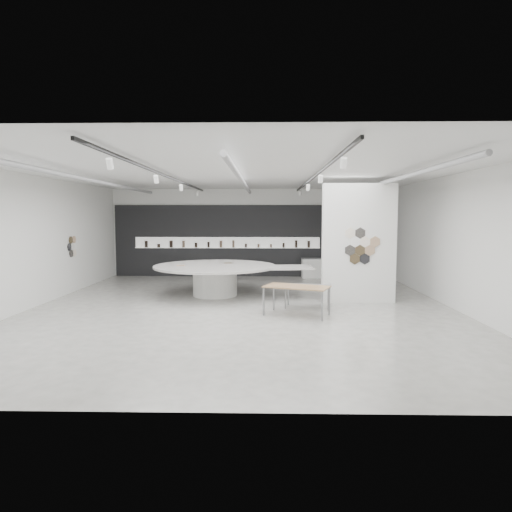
{
  "coord_description": "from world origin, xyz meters",
  "views": [
    {
      "loc": [
        0.69,
        -12.87,
        2.62
      ],
      "look_at": [
        0.38,
        1.2,
        1.39
      ],
      "focal_mm": 32.0,
      "sensor_mm": 36.0,
      "label": 1
    }
  ],
  "objects_px": {
    "kitchen_counter": "(319,268)",
    "partition_column": "(359,243)",
    "display_island": "(218,276)",
    "sample_table_stone": "(308,287)",
    "sample_table_wood": "(297,288)"
  },
  "relations": [
    {
      "from": "kitchen_counter",
      "to": "sample_table_wood",
      "type": "bearing_deg",
      "value": -102.2
    },
    {
      "from": "partition_column",
      "to": "kitchen_counter",
      "type": "distance_m",
      "value": 5.71
    },
    {
      "from": "display_island",
      "to": "sample_table_wood",
      "type": "xyz_separation_m",
      "value": [
        2.41,
        -2.93,
        0.06
      ]
    },
    {
      "from": "kitchen_counter",
      "to": "partition_column",
      "type": "bearing_deg",
      "value": -85.46
    },
    {
      "from": "display_island",
      "to": "kitchen_counter",
      "type": "relative_size",
      "value": 3.64
    },
    {
      "from": "sample_table_wood",
      "to": "kitchen_counter",
      "type": "height_order",
      "value": "kitchen_counter"
    },
    {
      "from": "sample_table_wood",
      "to": "sample_table_stone",
      "type": "xyz_separation_m",
      "value": [
        0.38,
        1.0,
        -0.12
      ]
    },
    {
      "from": "display_island",
      "to": "sample_table_stone",
      "type": "distance_m",
      "value": 3.39
    },
    {
      "from": "sample_table_stone",
      "to": "kitchen_counter",
      "type": "bearing_deg",
      "value": 80.66
    },
    {
      "from": "sample_table_wood",
      "to": "sample_table_stone",
      "type": "height_order",
      "value": "sample_table_wood"
    },
    {
      "from": "partition_column",
      "to": "kitchen_counter",
      "type": "height_order",
      "value": "partition_column"
    },
    {
      "from": "kitchen_counter",
      "to": "sample_table_stone",
      "type": "bearing_deg",
      "value": -100.57
    },
    {
      "from": "sample_table_wood",
      "to": "sample_table_stone",
      "type": "bearing_deg",
      "value": 69.06
    },
    {
      "from": "partition_column",
      "to": "kitchen_counter",
      "type": "bearing_deg",
      "value": 95.78
    },
    {
      "from": "display_island",
      "to": "partition_column",
      "type": "bearing_deg",
      "value": -18.95
    }
  ]
}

